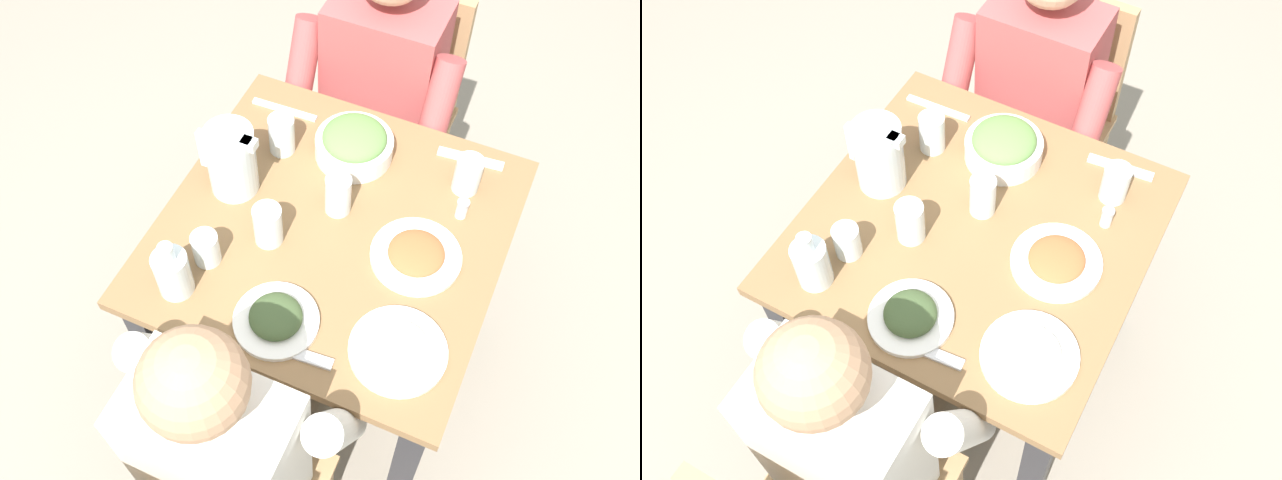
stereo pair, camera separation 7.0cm
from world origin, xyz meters
The scene contains 20 objects.
ground_plane centered at (0.00, 0.00, 0.00)m, with size 8.00×8.00×0.00m, color gray.
dining_table centered at (0.00, 0.00, 0.60)m, with size 0.80×0.80×0.75m.
chair_near centered at (0.09, -0.69, 0.49)m, with size 0.40×0.40×0.87m.
diner_near centered at (0.09, -0.49, 0.64)m, with size 0.48×0.53×1.16m.
diner_far centered at (0.00, 0.49, 0.64)m, with size 0.48×0.53×1.16m.
water_pitcher centered at (0.28, -0.02, 0.85)m, with size 0.16×0.12×0.19m.
salad_bowl centered at (0.04, -0.24, 0.79)m, with size 0.20×0.20×0.09m.
plate_rice_curry centered at (-0.21, 0.00, 0.76)m, with size 0.21×0.21×0.04m.
plate_dolmas centered at (0.01, 0.28, 0.77)m, with size 0.19×0.19×0.05m.
plate_yoghurt centered at (-0.25, 0.24, 0.77)m, with size 0.21×0.21×0.04m.
water_glass_by_pitcher centered at (0.22, -0.18, 0.80)m, with size 0.07×0.07×0.11m, color silver.
water_glass_far_left centered at (0.13, 0.09, 0.80)m, with size 0.07×0.07×0.11m, color silver.
water_glass_near_left centered at (0.01, -0.06, 0.81)m, with size 0.06×0.06×0.11m, color silver.
water_glass_center centered at (0.23, 0.20, 0.79)m, with size 0.06×0.06×0.09m, color silver.
water_glass_near_right centered at (-0.25, -0.25, 0.80)m, with size 0.07×0.07×0.10m, color silver.
oil_carafe centered at (0.26, 0.29, 0.81)m, with size 0.08×0.08×0.16m.
salt_shaker centered at (-0.27, -0.16, 0.78)m, with size 0.03×0.03×0.05m.
fork_near centered at (-0.24, -0.34, 0.75)m, with size 0.17×0.03×0.01m, color silver.
knife_near centered at (0.27, -0.30, 0.75)m, with size 0.18×0.02×0.01m, color silver.
fork_far centered at (-0.06, 0.33, 0.75)m, with size 0.17×0.03×0.01m, color silver.
Camera 2 is at (-0.43, 0.88, 2.14)m, focal length 39.96 mm.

